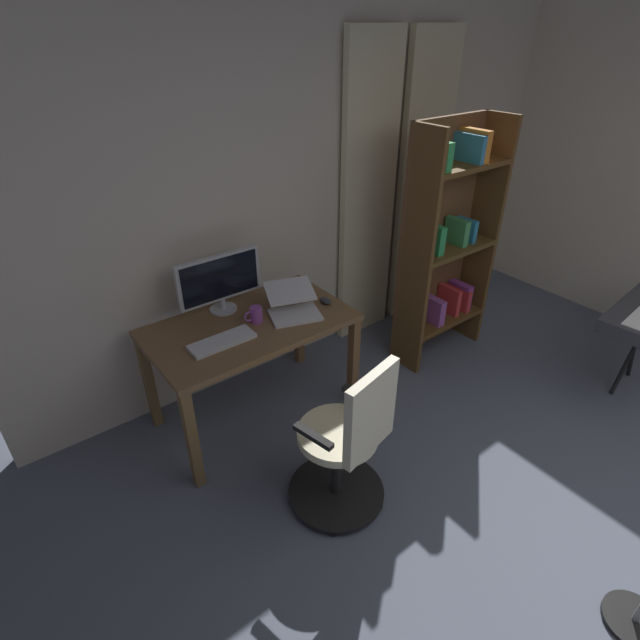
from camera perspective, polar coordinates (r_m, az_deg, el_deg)
back_room_partition at (r=3.82m, az=0.05°, el=14.70°), size 4.86×0.10×2.59m
curtain_left_panel at (r=4.44m, az=11.76°, el=15.07°), size 0.55×0.06×2.38m
curtain_right_panel at (r=4.01m, az=5.59°, el=13.81°), size 0.53×0.06×2.38m
desk at (r=3.21m, az=-8.03°, el=-1.82°), size 1.29×0.74×0.75m
office_chair at (r=2.71m, az=3.15°, el=-14.28°), size 0.56×0.56×1.00m
computer_monitor at (r=3.22m, az=-11.55°, el=4.57°), size 0.58×0.18×0.39m
computer_keyboard at (r=2.98m, az=-11.28°, el=-2.46°), size 0.40×0.15×0.02m
laptop at (r=3.20m, az=-3.14°, el=1.63°), size 0.41×0.42×0.17m
computer_mouse at (r=3.33m, az=0.65°, el=2.26°), size 0.06×0.10×0.04m
cell_phone_face_up at (r=3.49m, az=-2.14°, el=3.46°), size 0.13×0.16×0.01m
mug_coffee at (r=3.13m, az=-7.48°, el=0.61°), size 0.13×0.08×0.10m
bookshelf at (r=3.91m, az=14.30°, el=8.51°), size 0.79×0.30×1.85m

